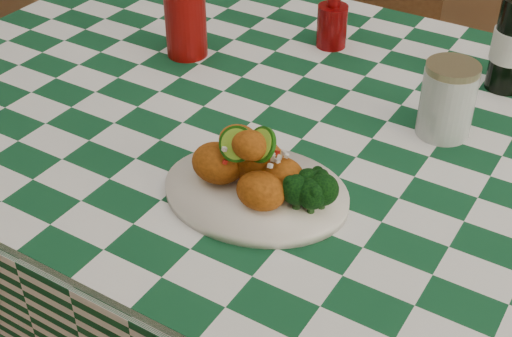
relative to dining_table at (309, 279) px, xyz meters
The scene contains 8 objects.
dining_table is the anchor object (origin of this frame).
plate 0.47m from the dining_table, 85.86° to the right, with size 0.29×0.22×0.02m, color white, non-canonical shape.
fried_chicken_pile 0.52m from the dining_table, 86.67° to the right, with size 0.16×0.12×0.10m, color #AD5310, non-canonical shape.
broccoli_side 0.51m from the dining_table, 63.99° to the right, with size 0.07×0.07×0.06m, color black, non-canonical shape.
red_tumbler 0.59m from the dining_table, 165.91° to the left, with size 0.08×0.08×0.15m, color #780806.
ketchup_bottle 0.55m from the dining_table, 113.02° to the left, with size 0.06×0.06×0.13m, color #640505, non-canonical shape.
mason_jar 0.51m from the dining_table, 22.18° to the left, with size 0.09×0.09×0.13m, color #B2BCBA, non-canonical shape.
wooden_chair_left 0.74m from the dining_table, 108.52° to the left, with size 0.46×0.49×1.02m, color #472814, non-canonical shape.
Camera 1 is at (0.47, -0.97, 1.47)m, focal length 50.00 mm.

